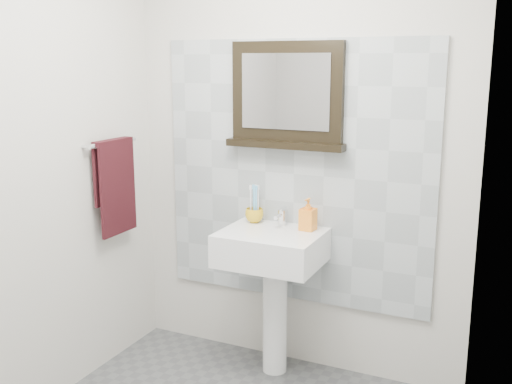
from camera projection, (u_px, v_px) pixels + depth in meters
back_wall at (296, 156)px, 3.40m from camera, size 2.00×0.01×2.50m
left_wall at (15, 175)px, 2.84m from camera, size 0.01×2.20×2.50m
right_wall at (454, 221)px, 2.01m from camera, size 0.01×2.20×2.50m
splashback at (295, 174)px, 3.41m from camera, size 1.60×0.02×1.50m
pedestal_sink at (272, 263)px, 3.34m from camera, size 0.55×0.44×0.96m
toothbrush_cup at (254, 215)px, 3.47m from camera, size 0.11×0.11×0.08m
toothbrushes at (255, 202)px, 3.45m from camera, size 0.05×0.04×0.21m
soap_dispenser at (308, 214)px, 3.30m from camera, size 0.09×0.09×0.18m
framed_mirror at (287, 98)px, 3.31m from camera, size 0.69×0.11×0.58m
towel_bar at (112, 143)px, 3.39m from camera, size 0.07×0.40×0.03m
hand_towel at (115, 179)px, 3.43m from camera, size 0.06×0.30×0.55m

